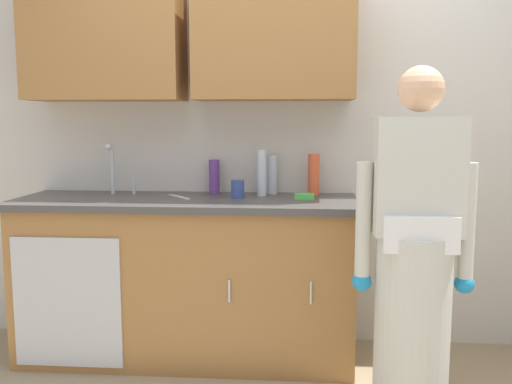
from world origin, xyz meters
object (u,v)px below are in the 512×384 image
bottle_soap (272,174)px  bottle_dish_liquid (262,173)px  cup_by_sink (238,189)px  sponge (304,196)px  sink (112,200)px  bottle_water_tall (314,175)px  bottle_cleaner_spray (214,177)px  person_at_sink (414,275)px  knife_on_counter (179,197)px

bottle_soap → bottle_dish_liquid: bearing=-119.0°
bottle_soap → cup_by_sink: bearing=-131.9°
bottle_soap → sponge: size_ratio=2.15×
cup_by_sink → sink: bearing=-178.1°
bottle_water_tall → bottle_cleaner_spray: (-0.60, 0.03, -0.02)m
sink → sponge: (1.12, 0.02, 0.03)m
sink → bottle_soap: (0.92, 0.23, 0.13)m
bottle_soap → bottle_dish_liquid: bottle_dish_liquid is taller
person_at_sink → bottle_soap: (-0.69, 0.86, 0.37)m
person_at_sink → bottle_cleaner_spray: bearing=140.6°
sink → cup_by_sink: sink is taller
person_at_sink → bottle_cleaner_spray: person_at_sink is taller
bottle_water_tall → cup_by_sink: bottle_water_tall is taller
bottle_water_tall → bottle_cleaner_spray: bearing=177.0°
person_at_sink → bottle_dish_liquid: (-0.74, 0.76, 0.38)m
bottle_dish_liquid → knife_on_counter: bottle_dish_liquid is taller
sink → bottle_cleaner_spray: (0.57, 0.22, 0.12)m
bottle_water_tall → person_at_sink: bearing=-62.0°
person_at_sink → bottle_dish_liquid: 1.13m
sink → cup_by_sink: (0.74, 0.02, 0.07)m
bottle_water_tall → cup_by_sink: 0.47m
bottle_soap → bottle_cleaner_spray: bottle_soap is taller
knife_on_counter → cup_by_sink: bearing=50.2°
sink → person_at_sink: size_ratio=0.31×
bottle_soap → knife_on_counter: (-0.53, -0.20, -0.12)m
bottle_cleaner_spray → cup_by_sink: bearing=-49.9°
sink → sponge: bearing=1.0°
sink → cup_by_sink: 0.74m
knife_on_counter → sponge: sponge is taller
person_at_sink → sponge: bearing=127.0°
sink → bottle_soap: 0.96m
sink → knife_on_counter: bearing=4.9°
bottle_soap → cup_by_sink: (-0.18, -0.21, -0.07)m
bottle_dish_liquid → bottle_cleaner_spray: size_ratio=1.33×
cup_by_sink → bottle_soap: bearing=48.1°
bottle_water_tall → cup_by_sink: (-0.44, -0.17, -0.07)m
sink → bottle_water_tall: bearing=9.2°
person_at_sink → bottle_water_tall: (-0.44, 0.82, 0.37)m
bottle_dish_liquid → bottle_cleaner_spray: 0.31m
bottle_dish_liquid → bottle_cleaner_spray: bottle_dish_liquid is taller
bottle_dish_liquid → knife_on_counter: 0.51m
bottle_dish_liquid → sponge: 0.30m
sink → person_at_sink: (1.61, -0.63, -0.23)m
bottle_dish_liquid → cup_by_sink: 0.19m
bottle_soap → sink: bearing=-166.0°
bottle_dish_liquid → cup_by_sink: size_ratio=2.67×
sponge → bottle_water_tall: bearing=72.0°
bottle_water_tall → sponge: bearing=-108.0°
person_at_sink → bottle_cleaner_spray: 1.39m
bottle_dish_liquid → bottle_soap: bearing=61.0°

